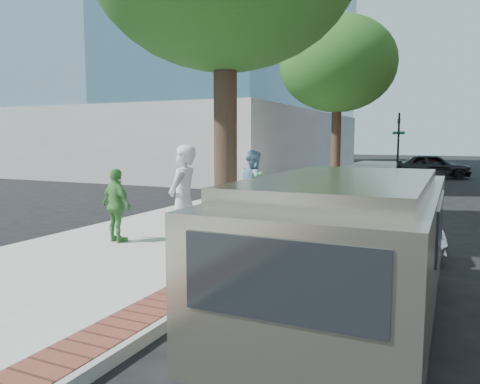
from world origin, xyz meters
The scene contains 14 objects.
ground centered at (0.00, 0.00, 0.00)m, with size 120.00×120.00×0.00m, color black.
sidewalk centered at (-1.50, 8.00, 0.07)m, with size 5.00×60.00×0.15m, color #9E9991.
brick_strip centered at (0.70, 8.00, 0.15)m, with size 0.60×60.00×0.01m, color brown.
curb centered at (1.05, 8.00, 0.07)m, with size 0.10×60.00×0.15m, color gray.
office_base centered at (-13.00, 22.00, 2.00)m, with size 18.20×22.20×4.00m, color gray.
signal_near centered at (0.90, 22.00, 2.25)m, with size 0.70×0.15×3.80m.
tree_far centered at (-0.50, 12.00, 5.30)m, with size 4.80×4.80×7.14m.
parking_meter centered at (0.63, 0.90, 1.21)m, with size 0.12×0.32×1.47m.
person_gray centered at (-0.29, -0.41, 1.16)m, with size 0.74×0.48×2.02m, color silver.
person_officer centered at (-0.54, 3.39, 1.07)m, with size 0.90×0.70×1.84m, color #81AAC7.
person_green centered at (-2.19, 0.06, 0.91)m, with size 0.89×0.37×1.52m, color #489141.
sedan_silver centered at (1.97, 1.69, 0.66)m, with size 1.40×4.02×1.33m, color #B0B3B7.
bg_car centered at (2.89, 21.67, 0.70)m, with size 1.65×4.11×1.40m, color black.
van centered at (3.00, -1.83, 1.02)m, with size 1.98×5.07×1.86m.
Camera 1 is at (4.11, -7.49, 2.28)m, focal length 35.00 mm.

